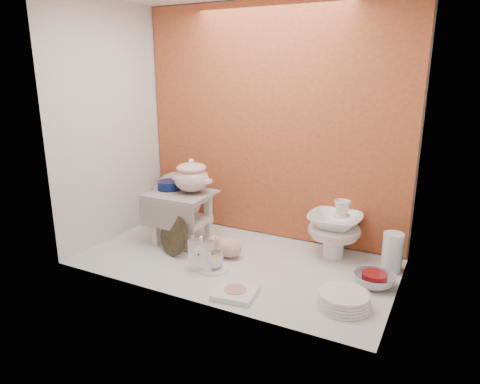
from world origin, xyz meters
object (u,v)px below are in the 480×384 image
at_px(step_stool, 182,218).
at_px(floral_platter, 176,198).
at_px(mantel_clock, 201,254).
at_px(crystal_bowl, 374,280).
at_px(gold_rim_teacup, 213,260).
at_px(blue_white_vase, 167,205).
at_px(porcelain_tower, 334,228).
at_px(dinner_plate_stack, 344,299).
at_px(soup_tureen, 192,176).
at_px(plush_pig, 228,247).

bearing_deg(step_stool, floral_platter, 130.36).
height_order(mantel_clock, crystal_bowl, mantel_clock).
height_order(floral_platter, crystal_bowl, floral_platter).
relative_size(step_stool, mantel_clock, 1.92).
bearing_deg(gold_rim_teacup, mantel_clock, -137.90).
height_order(blue_white_vase, porcelain_tower, porcelain_tower).
bearing_deg(mantel_clock, dinner_plate_stack, -8.35).
bearing_deg(gold_rim_teacup, floral_platter, 139.15).
height_order(floral_platter, mantel_clock, floral_platter).
height_order(blue_white_vase, gold_rim_teacup, blue_white_vase).
distance_m(soup_tureen, mantel_clock, 0.55).
bearing_deg(floral_platter, blue_white_vase, -155.62).
distance_m(soup_tureen, blue_white_vase, 0.53).
height_order(blue_white_vase, mantel_clock, blue_white_vase).
distance_m(dinner_plate_stack, porcelain_tower, 0.60).
height_order(step_stool, porcelain_tower, porcelain_tower).
distance_m(gold_rim_teacup, dinner_plate_stack, 0.76).
height_order(step_stool, dinner_plate_stack, step_stool).
height_order(plush_pig, dinner_plate_stack, plush_pig).
relative_size(step_stool, floral_platter, 1.02).
bearing_deg(step_stool, crystal_bowl, -2.12).
relative_size(floral_platter, porcelain_tower, 1.07).
bearing_deg(soup_tureen, mantel_clock, -50.53).
bearing_deg(step_stool, plush_pig, -11.44).
height_order(floral_platter, dinner_plate_stack, floral_platter).
relative_size(floral_platter, dinner_plate_stack, 1.50).
xyz_separation_m(blue_white_vase, porcelain_tower, (1.24, -0.02, 0.04)).
bearing_deg(plush_pig, blue_white_vase, 158.56).
distance_m(mantel_clock, porcelain_tower, 0.80).
bearing_deg(porcelain_tower, floral_platter, 177.44).
height_order(soup_tureen, crystal_bowl, soup_tureen).
bearing_deg(dinner_plate_stack, floral_platter, 156.64).
xyz_separation_m(soup_tureen, floral_platter, (-0.31, 0.25, -0.26)).
bearing_deg(step_stool, blue_white_vase, 139.63).
bearing_deg(blue_white_vase, step_stool, -39.87).
bearing_deg(crystal_bowl, step_stool, 178.37).
bearing_deg(dinner_plate_stack, plush_pig, 162.60).
bearing_deg(soup_tureen, floral_platter, 140.71).
bearing_deg(porcelain_tower, step_stool, -165.86).
distance_m(gold_rim_teacup, crystal_bowl, 0.87).
xyz_separation_m(floral_platter, crystal_bowl, (1.47, -0.32, -0.15)).
height_order(blue_white_vase, dinner_plate_stack, blue_white_vase).
xyz_separation_m(floral_platter, gold_rim_teacup, (0.63, -0.54, -0.13)).
relative_size(floral_platter, crystal_bowl, 1.80).
xyz_separation_m(mantel_clock, plush_pig, (0.04, 0.23, -0.04)).
xyz_separation_m(dinner_plate_stack, crystal_bowl, (0.09, 0.28, -0.00)).
height_order(gold_rim_teacup, dinner_plate_stack, gold_rim_teacup).
bearing_deg(plush_pig, floral_platter, 154.42).
relative_size(soup_tureen, porcelain_tower, 0.73).
xyz_separation_m(floral_platter, mantel_clock, (0.58, -0.59, -0.08)).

